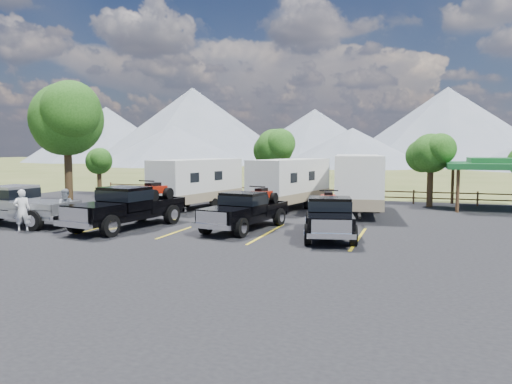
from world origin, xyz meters
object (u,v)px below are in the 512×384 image
(pavilion, at_px, (499,165))
(trailer_right, at_px, (358,183))
(rig_center, at_px, (246,209))
(rig_right, at_px, (329,215))
(rig_left, at_px, (129,206))
(pickup_silver, at_px, (15,205))
(trailer_left, at_px, (197,183))
(trailer_center, at_px, (290,183))
(person_a, at_px, (22,210))
(person_b, at_px, (67,208))
(tree_big_nw, at_px, (66,119))

(pavilion, bearing_deg, trailer_right, -150.00)
(rig_center, distance_m, rig_right, 4.10)
(rig_right, height_order, trailer_right, trailer_right)
(trailer_right, bearing_deg, rig_left, -145.11)
(rig_left, height_order, trailer_right, trailer_right)
(rig_left, xyz_separation_m, pickup_silver, (-5.72, -1.05, -0.04))
(trailer_left, xyz_separation_m, trailer_center, (5.65, 1.53, 0.01))
(pavilion, distance_m, trailer_left, 18.76)
(trailer_left, bearing_deg, rig_center, -39.04)
(pickup_silver, bearing_deg, rig_left, 101.64)
(person_a, bearing_deg, person_b, -164.74)
(trailer_left, height_order, pickup_silver, trailer_left)
(rig_center, xyz_separation_m, trailer_left, (-5.67, 6.88, 0.67))
(tree_big_nw, height_order, trailer_center, tree_big_nw)
(rig_right, distance_m, person_b, 12.41)
(tree_big_nw, relative_size, rig_right, 1.31)
(pickup_silver, bearing_deg, tree_big_nw, -160.80)
(person_a, bearing_deg, rig_left, 171.96)
(pickup_silver, bearing_deg, trailer_left, 150.85)
(trailer_center, xyz_separation_m, trailer_right, (4.27, -0.88, 0.15))
(rig_left, xyz_separation_m, person_b, (-2.91, -0.78, -0.13))
(rig_center, distance_m, person_b, 8.57)
(tree_big_nw, height_order, pickup_silver, tree_big_nw)
(rig_left, relative_size, person_a, 3.55)
(person_b, bearing_deg, rig_right, -23.97)
(pickup_silver, distance_m, person_a, 2.10)
(rig_left, distance_m, person_b, 3.01)
(person_b, bearing_deg, pickup_silver, 154.96)
(trailer_center, relative_size, trailer_right, 0.91)
(rig_right, bearing_deg, tree_big_nw, 152.48)
(tree_big_nw, relative_size, rig_left, 1.15)
(trailer_center, distance_m, person_b, 13.42)
(person_a, distance_m, person_b, 1.95)
(rig_center, relative_size, pickup_silver, 0.93)
(rig_right, bearing_deg, rig_center, 158.21)
(trailer_center, relative_size, pickup_silver, 1.36)
(pickup_silver, bearing_deg, trailer_right, 124.12)
(rig_right, xyz_separation_m, trailer_right, (0.22, 8.26, 0.84))
(trailer_center, height_order, person_a, trailer_center)
(rig_left, distance_m, trailer_left, 8.26)
(person_a, height_order, person_b, person_a)
(pavilion, xyz_separation_m, rig_center, (-12.29, -12.18, -1.81))
(rig_center, bearing_deg, tree_big_nw, 172.26)
(tree_big_nw, relative_size, pavilion, 1.26)
(rig_left, xyz_separation_m, rig_right, (9.42, 0.63, -0.14))
(pavilion, bearing_deg, tree_big_nw, -162.66)
(rig_left, xyz_separation_m, trailer_right, (9.64, 8.89, 0.71))
(tree_big_nw, height_order, rig_center, tree_big_nw)
(tree_big_nw, xyz_separation_m, trailer_center, (13.23, 4.21, -3.94))
(tree_big_nw, distance_m, person_a, 9.89)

